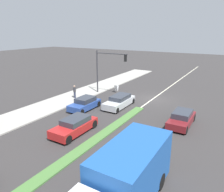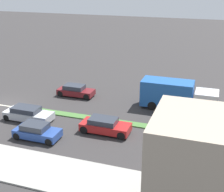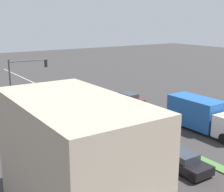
{
  "view_description": "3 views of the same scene",
  "coord_description": "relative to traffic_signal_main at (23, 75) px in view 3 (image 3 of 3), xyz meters",
  "views": [
    {
      "loc": [
        -8.94,
        24.93,
        8.16
      ],
      "look_at": [
        1.41,
        7.62,
        2.12
      ],
      "focal_mm": 35.0,
      "sensor_mm": 36.0,
      "label": 1
    },
    {
      "loc": [
        24.73,
        20.67,
        12.58
      ],
      "look_at": [
        -0.84,
        11.92,
        2.21
      ],
      "focal_mm": 50.0,
      "sensor_mm": 36.0,
      "label": 2
    },
    {
      "loc": [
        16.93,
        35.1,
        9.91
      ],
      "look_at": [
        -0.47,
        9.19,
        2.21
      ],
      "focal_mm": 50.0,
      "sensor_mm": 36.0,
      "label": 3
    }
  ],
  "objects": [
    {
      "name": "hatchback_red",
      "position": [
        -3.92,
        11.14,
        -3.26
      ],
      "size": [
        1.81,
        4.26,
        1.3
      ],
      "color": "#AD1E1E",
      "rests_on": "ground"
    },
    {
      "name": "ground_plane",
      "position": [
        -6.12,
        16.82,
        -3.9
      ],
      "size": [
        160.0,
        160.0,
        0.0
      ],
      "primitive_type": "plane",
      "color": "#333030"
    },
    {
      "name": "suv_black",
      "position": [
        -3.92,
        20.47,
        -3.3
      ],
      "size": [
        1.77,
        4.0,
        1.24
      ],
      "color": "black",
      "rests_on": "ground"
    },
    {
      "name": "traffic_signal_main",
      "position": [
        0.0,
        0.0,
        0.0
      ],
      "size": [
        4.59,
        0.34,
        5.6
      ],
      "color": "#333338",
      "rests_on": "sidewalk_right"
    },
    {
      "name": "coupe_blue",
      "position": [
        -1.12,
        6.16,
        -3.28
      ],
      "size": [
        1.75,
        3.81,
        1.3
      ],
      "color": "#284793",
      "rests_on": "ground"
    },
    {
      "name": "sedan_maroon",
      "position": [
        -11.12,
        4.99,
        -3.28
      ],
      "size": [
        1.72,
        4.07,
        1.28
      ],
      "color": "maroon",
      "rests_on": "ground"
    },
    {
      "name": "warning_aframe_sign",
      "position": [
        -0.33,
        -2.15,
        -3.47
      ],
      "size": [
        0.45,
        0.53,
        0.84
      ],
      "color": "silver",
      "rests_on": "ground"
    },
    {
      "name": "sedan_silver",
      "position": [
        -3.92,
        3.51,
        -3.27
      ],
      "size": [
        1.77,
        4.59,
        1.3
      ],
      "color": "#B7BABF",
      "rests_on": "ground"
    },
    {
      "name": "sidewalk_right",
      "position": [
        2.88,
        17.32,
        -3.84
      ],
      "size": [
        4.0,
        73.0,
        0.12
      ],
      "primitive_type": "cube",
      "color": "#9E9B93",
      "rests_on": "ground"
    },
    {
      "name": "building_corner_store",
      "position": [
        4.55,
        21.39,
        -0.66
      ],
      "size": [
        5.52,
        8.98,
        6.23
      ],
      "color": "tan",
      "rests_on": "sidewalk_right"
    },
    {
      "name": "lane_marking_center",
      "position": [
        -6.12,
        -1.18,
        -3.9
      ],
      "size": [
        0.16,
        60.0,
        0.01
      ],
      "primitive_type": "cube",
      "color": "beige",
      "rests_on": "ground"
    },
    {
      "name": "delivery_truck",
      "position": [
        -11.12,
        16.1,
        -2.43
      ],
      "size": [
        2.44,
        7.5,
        2.87
      ],
      "color": "silver",
      "rests_on": "ground"
    },
    {
      "name": "pedestrian",
      "position": [
        2.29,
        3.77,
        -2.95
      ],
      "size": [
        0.34,
        0.34,
        1.59
      ],
      "color": "#282D42",
      "rests_on": "sidewalk_right"
    }
  ]
}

